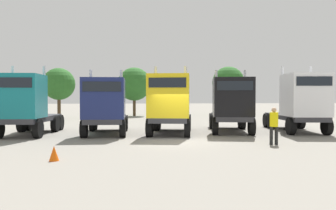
% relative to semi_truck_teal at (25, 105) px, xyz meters
% --- Properties ---
extents(ground, '(200.00, 200.00, 0.00)m').
position_rel_semi_truck_teal_xyz_m(ground, '(8.66, -3.33, -1.89)').
color(ground, gray).
extents(semi_truck_teal, '(2.88, 5.93, 4.25)m').
position_rel_semi_truck_teal_xyz_m(semi_truck_teal, '(0.00, 0.00, 0.00)').
color(semi_truck_teal, '#333338').
rests_on(semi_truck_teal, ground).
extents(semi_truck_navy, '(2.68, 5.95, 4.04)m').
position_rel_semi_truck_teal_xyz_m(semi_truck_navy, '(4.71, -0.12, -0.09)').
color(semi_truck_navy, '#333338').
rests_on(semi_truck_navy, ground).
extents(semi_truck_yellow, '(3.63, 6.27, 4.27)m').
position_rel_semi_truck_teal_xyz_m(semi_truck_yellow, '(8.63, -0.45, 0.02)').
color(semi_truck_yellow, '#333338').
rests_on(semi_truck_yellow, ground).
extents(semi_truck_black, '(3.78, 6.66, 4.14)m').
position_rel_semi_truck_teal_xyz_m(semi_truck_black, '(12.76, 0.21, -0.04)').
color(semi_truck_black, '#333338').
rests_on(semi_truck_black, ground).
extents(semi_truck_white, '(3.39, 6.70, 4.41)m').
position_rel_semi_truck_teal_xyz_m(semi_truck_white, '(17.30, -0.25, 0.11)').
color(semi_truck_white, '#333338').
rests_on(semi_truck_white, ground).
extents(visitor_in_hivis, '(0.46, 0.45, 1.83)m').
position_rel_semi_truck_teal_xyz_m(visitor_in_hivis, '(13.21, -5.01, -0.83)').
color(visitor_in_hivis, black).
rests_on(visitor_in_hivis, ground).
extents(traffic_cone_near, '(0.36, 0.36, 0.55)m').
position_rel_semi_truck_teal_xyz_m(traffic_cone_near, '(3.43, -7.85, -1.62)').
color(traffic_cone_near, '#F2590C').
rests_on(traffic_cone_near, ground).
extents(oak_far_left, '(3.46, 3.46, 5.48)m').
position_rel_semi_truck_teal_xyz_m(oak_far_left, '(-1.35, 15.88, 1.84)').
color(oak_far_left, '#4C3823').
rests_on(oak_far_left, ground).
extents(oak_far_centre, '(4.12, 4.12, 6.00)m').
position_rel_semi_truck_teal_xyz_m(oak_far_centre, '(6.81, 20.01, 2.04)').
color(oak_far_centre, '#4C3823').
rests_on(oak_far_centre, ground).
extents(oak_far_right, '(4.21, 4.21, 6.33)m').
position_rel_semi_truck_teal_xyz_m(oak_far_right, '(19.06, 20.79, 2.32)').
color(oak_far_right, '#4C3823').
rests_on(oak_far_right, ground).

